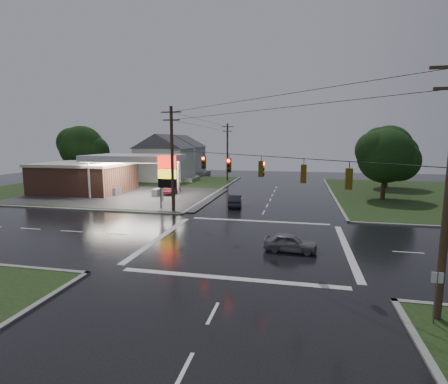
% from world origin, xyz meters
% --- Properties ---
extents(ground, '(120.00, 120.00, 0.00)m').
position_xyz_m(ground, '(0.00, 0.00, 0.00)').
color(ground, black).
rests_on(ground, ground).
extents(grass_nw, '(36.00, 36.00, 0.08)m').
position_xyz_m(grass_nw, '(-26.00, 26.00, 0.04)').
color(grass_nw, black).
rests_on(grass_nw, ground).
extents(gas_station, '(26.20, 18.00, 5.60)m').
position_xyz_m(gas_station, '(-25.68, 19.70, 2.55)').
color(gas_station, '#2D2D2D').
rests_on(gas_station, ground).
extents(pylon_sign, '(2.00, 0.35, 6.00)m').
position_xyz_m(pylon_sign, '(-10.50, 10.50, 4.01)').
color(pylon_sign, '#59595E').
rests_on(pylon_sign, ground).
extents(utility_pole_nw, '(2.20, 0.32, 11.00)m').
position_xyz_m(utility_pole_nw, '(-9.50, 9.50, 5.72)').
color(utility_pole_nw, '#382619').
rests_on(utility_pole_nw, ground).
extents(utility_pole_n, '(2.20, 0.32, 10.50)m').
position_xyz_m(utility_pole_n, '(-9.50, 38.00, 5.47)').
color(utility_pole_n, '#382619').
rests_on(utility_pole_n, ground).
extents(traffic_signals, '(26.87, 26.87, 1.47)m').
position_xyz_m(traffic_signals, '(0.02, -0.02, 6.48)').
color(traffic_signals, black).
rests_on(traffic_signals, ground).
extents(house_near, '(11.05, 8.48, 8.60)m').
position_xyz_m(house_near, '(-20.95, 36.00, 4.41)').
color(house_near, silver).
rests_on(house_near, ground).
extents(house_far, '(11.05, 8.48, 8.60)m').
position_xyz_m(house_far, '(-21.95, 48.00, 4.41)').
color(house_far, silver).
rests_on(house_far, ground).
extents(tree_nw_behind, '(8.93, 7.60, 10.00)m').
position_xyz_m(tree_nw_behind, '(-33.84, 29.99, 6.18)').
color(tree_nw_behind, black).
rests_on(tree_nw_behind, ground).
extents(tree_ne_near, '(7.99, 6.80, 8.98)m').
position_xyz_m(tree_ne_near, '(14.14, 21.99, 5.56)').
color(tree_ne_near, black).
rests_on(tree_ne_near, ground).
extents(tree_ne_far, '(8.46, 7.20, 9.80)m').
position_xyz_m(tree_ne_far, '(17.15, 33.99, 6.18)').
color(tree_ne_far, black).
rests_on(tree_ne_far, ground).
extents(car_north, '(1.98, 4.29, 1.36)m').
position_xyz_m(car_north, '(-3.56, 13.72, 0.68)').
color(car_north, '#22252B').
rests_on(car_north, ground).
extents(car_crossing, '(3.72, 1.72, 1.23)m').
position_xyz_m(car_crossing, '(3.11, -1.48, 0.62)').
color(car_crossing, slate).
rests_on(car_crossing, ground).
extents(car_pump, '(2.30, 5.05, 1.43)m').
position_xyz_m(car_pump, '(-14.08, 20.52, 0.72)').
color(car_pump, '#54131A').
rests_on(car_pump, ground).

